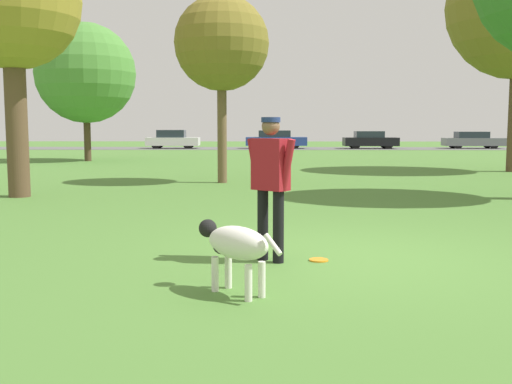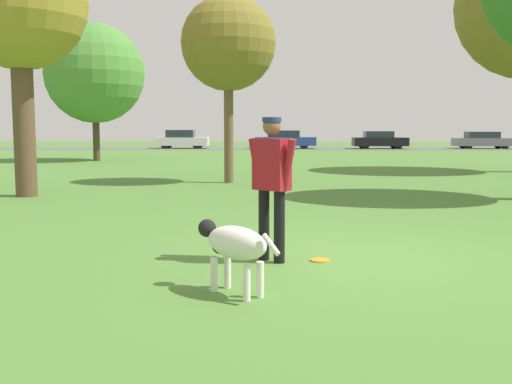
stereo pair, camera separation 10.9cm
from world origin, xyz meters
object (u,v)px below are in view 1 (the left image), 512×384
(dog, at_px, (235,244))
(tree_far_left, at_px, (85,73))
(parked_car_blue, at_px, (276,140))
(person, at_px, (271,176))
(tree_mid_center, at_px, (222,44))
(tree_near_left, at_px, (12,4))
(frisbee, at_px, (319,260))
(parked_car_black, at_px, (370,140))
(parked_car_white, at_px, (173,139))
(parked_car_grey, at_px, (473,140))

(dog, relative_size, tree_far_left, 0.14)
(dog, distance_m, parked_car_blue, 39.03)
(person, height_order, tree_mid_center, tree_mid_center)
(tree_near_left, relative_size, parked_car_blue, 1.30)
(tree_mid_center, distance_m, parked_car_blue, 27.82)
(frisbee, xyz_separation_m, parked_car_black, (6.68, 37.46, 0.63))
(parked_car_blue, bearing_deg, tree_far_left, -117.65)
(tree_mid_center, distance_m, parked_car_white, 28.26)
(parked_car_grey, bearing_deg, tree_mid_center, -119.25)
(parked_car_white, bearing_deg, parked_car_grey, -0.21)
(parked_car_grey, bearing_deg, tree_near_left, -122.17)
(tree_mid_center, relative_size, parked_car_white, 1.33)
(frisbee, relative_size, parked_car_white, 0.06)
(parked_car_white, xyz_separation_m, parked_car_grey, (22.33, 0.61, -0.05))
(person, xyz_separation_m, tree_mid_center, (-1.40, 10.05, 2.88))
(person, relative_size, parked_car_grey, 0.39)
(dog, bearing_deg, parked_car_blue, -47.33)
(person, height_order, parked_car_white, person)
(frisbee, height_order, parked_car_black, parked_car_black)
(tree_mid_center, bearing_deg, parked_car_white, 102.28)
(tree_far_left, relative_size, parked_car_black, 1.61)
(parked_car_blue, height_order, parked_car_grey, parked_car_blue)
(parked_car_white, bearing_deg, parked_car_black, -1.74)
(tree_far_left, xyz_separation_m, parked_car_black, (15.88, 16.59, -3.42))
(frisbee, bearing_deg, parked_car_grey, 69.30)
(tree_far_left, relative_size, parked_car_white, 1.62)
(person, relative_size, tree_far_left, 0.27)
(person, height_order, tree_far_left, tree_far_left)
(frisbee, bearing_deg, tree_mid_center, 101.16)
(dog, distance_m, parked_car_black, 39.62)
(frisbee, bearing_deg, parked_car_white, 101.98)
(tree_near_left, bearing_deg, person, -48.34)
(frisbee, distance_m, tree_near_left, 9.96)
(parked_car_black, bearing_deg, parked_car_white, 179.47)
(tree_near_left, distance_m, parked_car_grey, 37.99)
(person, height_order, tree_near_left, tree_near_left)
(dog, bearing_deg, person, -59.77)
(tree_mid_center, distance_m, tree_near_left, 5.65)
(dog, bearing_deg, tree_mid_center, -41.04)
(dog, height_order, parked_car_grey, parked_car_grey)
(frisbee, bearing_deg, parked_car_blue, 90.39)
(dog, height_order, tree_near_left, tree_near_left)
(frisbee, distance_m, parked_car_white, 38.29)
(dog, bearing_deg, tree_near_left, -11.81)
(tree_near_left, xyz_separation_m, parked_car_blue, (6.05, 31.19, -3.62))
(dog, xyz_separation_m, parked_car_grey, (15.29, 39.49, 0.15))
(person, height_order, frisbee, person)
(tree_far_left, bearing_deg, parked_car_white, 85.69)
(frisbee, xyz_separation_m, parked_car_blue, (-0.26, 37.60, 0.66))
(frisbee, xyz_separation_m, tree_near_left, (-6.31, 6.41, 4.28))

